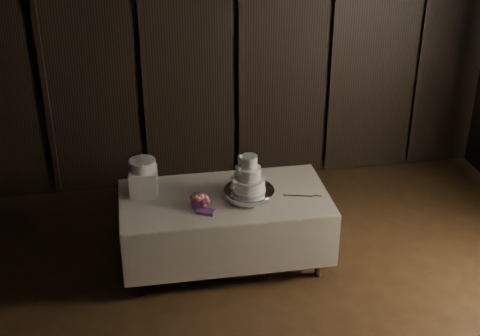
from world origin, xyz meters
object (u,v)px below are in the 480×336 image
object	(u,v)px
wedding_cake	(247,178)
box_pedestal	(144,182)
bouquet	(198,202)
small_cake	(142,165)
cake_stand	(249,194)
display_table	(225,227)

from	to	relation	value
wedding_cake	box_pedestal	xyz separation A→B (m)	(-0.94, 0.29, -0.11)
bouquet	box_pedestal	distance (m)	0.60
wedding_cake	small_cake	xyz separation A→B (m)	(-0.94, 0.29, 0.07)
cake_stand	bouquet	world-z (taller)	bouquet
cake_stand	wedding_cake	xyz separation A→B (m)	(-0.03, -0.01, 0.19)
bouquet	box_pedestal	xyz separation A→B (m)	(-0.48, 0.35, 0.07)
box_pedestal	display_table	bearing A→B (deg)	-14.96
display_table	wedding_cake	world-z (taller)	wedding_cake
small_cake	cake_stand	bearing A→B (deg)	-15.77
display_table	bouquet	bearing A→B (deg)	-149.61
wedding_cake	small_cake	bearing A→B (deg)	158.96
display_table	cake_stand	xyz separation A→B (m)	(0.22, -0.07, 0.39)
bouquet	small_cake	size ratio (longest dim) A/B	1.46
wedding_cake	bouquet	world-z (taller)	wedding_cake
cake_stand	wedding_cake	size ratio (longest dim) A/B	1.35
wedding_cake	bouquet	distance (m)	0.50
wedding_cake	bouquet	bearing A→B (deg)	-176.13
cake_stand	wedding_cake	bearing A→B (deg)	-150.26
bouquet	box_pedestal	world-z (taller)	box_pedestal
wedding_cake	box_pedestal	size ratio (longest dim) A/B	1.37
wedding_cake	box_pedestal	distance (m)	0.99
display_table	wedding_cake	distance (m)	0.61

